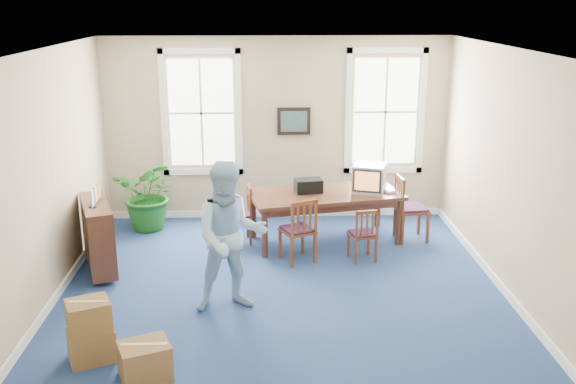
{
  "coord_description": "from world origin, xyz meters",
  "views": [
    {
      "loc": [
        -0.22,
        -7.81,
        3.8
      ],
      "look_at": [
        0.1,
        0.6,
        1.25
      ],
      "focal_mm": 40.0,
      "sensor_mm": 36.0,
      "label": 1
    }
  ],
  "objects_px": {
    "potted_plant": "(150,194)",
    "credenza": "(99,239)",
    "crt_tv": "(369,178)",
    "cardboard_boxes": "(109,325)",
    "conference_table": "(325,217)",
    "man": "(231,237)",
    "chair_near_left": "(297,229)"
  },
  "relations": [
    {
      "from": "chair_near_left",
      "to": "credenza",
      "type": "height_order",
      "value": "chair_near_left"
    },
    {
      "from": "credenza",
      "to": "cardboard_boxes",
      "type": "relative_size",
      "value": 0.96
    },
    {
      "from": "conference_table",
      "to": "potted_plant",
      "type": "bearing_deg",
      "value": 154.77
    },
    {
      "from": "conference_table",
      "to": "cardboard_boxes",
      "type": "bearing_deg",
      "value": -140.34
    },
    {
      "from": "man",
      "to": "conference_table",
      "type": "bearing_deg",
      "value": 48.35
    },
    {
      "from": "man",
      "to": "potted_plant",
      "type": "relative_size",
      "value": 1.55
    },
    {
      "from": "potted_plant",
      "to": "conference_table",
      "type": "bearing_deg",
      "value": -13.18
    },
    {
      "from": "conference_table",
      "to": "cardboard_boxes",
      "type": "distance_m",
      "value": 4.35
    },
    {
      "from": "potted_plant",
      "to": "credenza",
      "type": "bearing_deg",
      "value": -104.14
    },
    {
      "from": "man",
      "to": "potted_plant",
      "type": "xyz_separation_m",
      "value": [
        -1.52,
        3.01,
        -0.34
      ]
    },
    {
      "from": "crt_tv",
      "to": "chair_near_left",
      "type": "distance_m",
      "value": 1.57
    },
    {
      "from": "credenza",
      "to": "cardboard_boxes",
      "type": "bearing_deg",
      "value": -93.46
    },
    {
      "from": "crt_tv",
      "to": "chair_near_left",
      "type": "bearing_deg",
      "value": -126.36
    },
    {
      "from": "crt_tv",
      "to": "cardboard_boxes",
      "type": "distance_m",
      "value": 4.9
    },
    {
      "from": "cardboard_boxes",
      "to": "conference_table",
      "type": "bearing_deg",
      "value": 51.71
    },
    {
      "from": "credenza",
      "to": "man",
      "type": "bearing_deg",
      "value": -51.84
    },
    {
      "from": "potted_plant",
      "to": "cardboard_boxes",
      "type": "height_order",
      "value": "potted_plant"
    },
    {
      "from": "conference_table",
      "to": "potted_plant",
      "type": "xyz_separation_m",
      "value": [
        -2.92,
        0.68,
        0.21
      ]
    },
    {
      "from": "chair_near_left",
      "to": "potted_plant",
      "type": "distance_m",
      "value": 2.86
    },
    {
      "from": "chair_near_left",
      "to": "conference_table",
      "type": "bearing_deg",
      "value": -145.71
    },
    {
      "from": "crt_tv",
      "to": "potted_plant",
      "type": "xyz_separation_m",
      "value": [
        -3.63,
        0.63,
        -0.42
      ]
    },
    {
      "from": "man",
      "to": "cardboard_boxes",
      "type": "distance_m",
      "value": 1.79
    },
    {
      "from": "chair_near_left",
      "to": "potted_plant",
      "type": "relative_size",
      "value": 0.8
    },
    {
      "from": "crt_tv",
      "to": "man",
      "type": "xyz_separation_m",
      "value": [
        -2.11,
        -2.37,
        -0.08
      ]
    },
    {
      "from": "conference_table",
      "to": "man",
      "type": "distance_m",
      "value": 2.77
    },
    {
      "from": "chair_near_left",
      "to": "credenza",
      "type": "bearing_deg",
      "value": -19.51
    },
    {
      "from": "credenza",
      "to": "cardboard_boxes",
      "type": "distance_m",
      "value": 2.43
    },
    {
      "from": "conference_table",
      "to": "man",
      "type": "xyz_separation_m",
      "value": [
        -1.4,
        -2.32,
        0.56
      ]
    },
    {
      "from": "conference_table",
      "to": "credenza",
      "type": "relative_size",
      "value": 1.94
    },
    {
      "from": "man",
      "to": "cardboard_boxes",
      "type": "relative_size",
      "value": 1.5
    },
    {
      "from": "crt_tv",
      "to": "potted_plant",
      "type": "height_order",
      "value": "crt_tv"
    },
    {
      "from": "credenza",
      "to": "potted_plant",
      "type": "bearing_deg",
      "value": 56.31
    }
  ]
}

